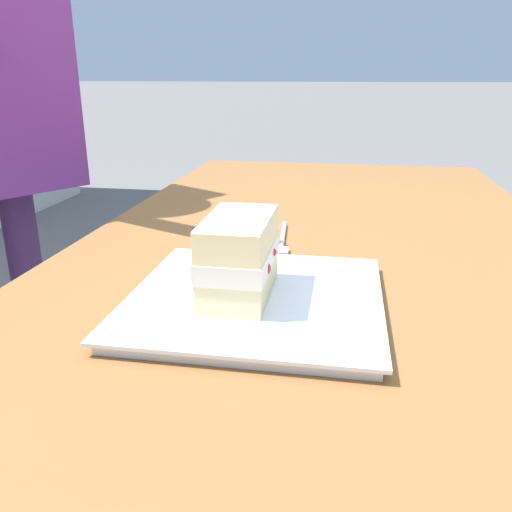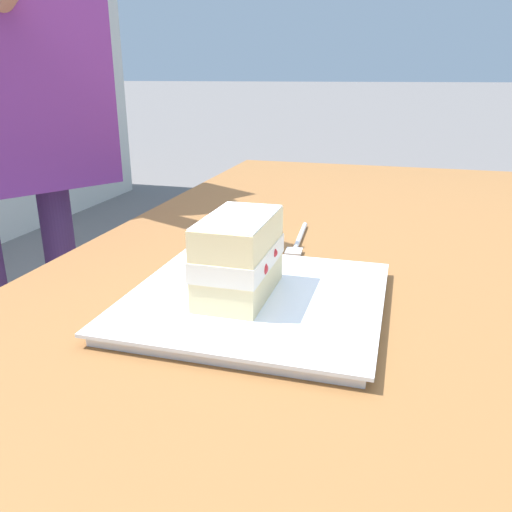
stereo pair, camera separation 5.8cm
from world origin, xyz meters
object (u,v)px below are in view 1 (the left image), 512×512
object	(u,v)px
dessert_plate	(256,300)
cake_slice	(239,257)
patio_table	(321,310)
dessert_fork	(282,240)

from	to	relation	value
dessert_plate	cake_slice	bearing A→B (deg)	106.19
dessert_plate	cake_slice	size ratio (longest dim) A/B	2.16
patio_table	cake_slice	size ratio (longest dim) A/B	12.50
patio_table	dessert_fork	bearing A→B (deg)	66.37
patio_table	cake_slice	bearing A→B (deg)	159.20
patio_table	dessert_fork	distance (m)	0.13
patio_table	cake_slice	world-z (taller)	cake_slice
patio_table	dessert_plate	bearing A→B (deg)	163.00
patio_table	dessert_plate	distance (m)	0.25
patio_table	dessert_fork	world-z (taller)	dessert_fork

